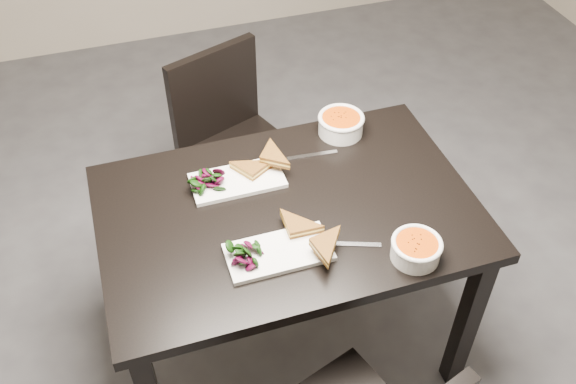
# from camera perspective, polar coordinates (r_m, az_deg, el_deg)

# --- Properties ---
(ground) EXTENTS (5.00, 5.00, 0.00)m
(ground) POSITION_cam_1_polar(r_m,az_deg,el_deg) (2.66, 3.22, -11.89)
(ground) COLOR #47474C
(ground) RESTS_ON ground
(table) EXTENTS (1.20, 0.80, 0.75)m
(table) POSITION_cam_1_polar(r_m,az_deg,el_deg) (2.10, -0.00, -3.33)
(table) COLOR black
(table) RESTS_ON ground
(chair_far) EXTENTS (0.54, 0.54, 0.85)m
(chair_far) POSITION_cam_1_polar(r_m,az_deg,el_deg) (2.74, -5.05, 4.97)
(chair_far) COLOR black
(chair_far) RESTS_ON ground
(plate_near) EXTENTS (0.31, 0.16, 0.02)m
(plate_near) POSITION_cam_1_polar(r_m,az_deg,el_deg) (1.89, -0.85, -5.43)
(plate_near) COLOR white
(plate_near) RESTS_ON table
(sandwich_near) EXTENTS (0.16, 0.12, 0.05)m
(sandwich_near) POSITION_cam_1_polar(r_m,az_deg,el_deg) (1.89, 0.89, -3.99)
(sandwich_near) COLOR #8C5F1D
(sandwich_near) RESTS_ON plate_near
(salad_near) EXTENTS (0.10, 0.09, 0.04)m
(salad_near) POSITION_cam_1_polar(r_m,az_deg,el_deg) (1.86, -3.82, -5.54)
(salad_near) COLOR black
(salad_near) RESTS_ON plate_near
(soup_bowl_near) EXTENTS (0.15, 0.15, 0.07)m
(soup_bowl_near) POSITION_cam_1_polar(r_m,az_deg,el_deg) (1.90, 11.41, -4.97)
(soup_bowl_near) COLOR white
(soup_bowl_near) RESTS_ON table
(cutlery_near) EXTENTS (0.17, 0.08, 0.00)m
(cutlery_near) POSITION_cam_1_polar(r_m,az_deg,el_deg) (1.93, 5.70, -4.68)
(cutlery_near) COLOR silver
(cutlery_near) RESTS_ON table
(plate_far) EXTENTS (0.31, 0.15, 0.02)m
(plate_far) POSITION_cam_1_polar(r_m,az_deg,el_deg) (2.12, -4.55, 1.03)
(plate_far) COLOR white
(plate_far) RESTS_ON table
(sandwich_far) EXTENTS (0.19, 0.18, 0.05)m
(sandwich_far) POSITION_cam_1_polar(r_m,az_deg,el_deg) (2.10, -2.78, 1.79)
(sandwich_far) COLOR #8C5F1D
(sandwich_far) RESTS_ON plate_far
(salad_far) EXTENTS (0.10, 0.09, 0.04)m
(salad_far) POSITION_cam_1_polar(r_m,az_deg,el_deg) (2.09, -7.25, 1.04)
(salad_far) COLOR black
(salad_far) RESTS_ON plate_far
(soup_bowl_far) EXTENTS (0.17, 0.17, 0.07)m
(soup_bowl_far) POSITION_cam_1_polar(r_m,az_deg,el_deg) (2.30, 4.76, 6.15)
(soup_bowl_far) COLOR white
(soup_bowl_far) RESTS_ON table
(cutlery_far) EXTENTS (0.18, 0.03, 0.00)m
(cutlery_far) POSITION_cam_1_polar(r_m,az_deg,el_deg) (2.22, 2.18, 3.33)
(cutlery_far) COLOR silver
(cutlery_far) RESTS_ON table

